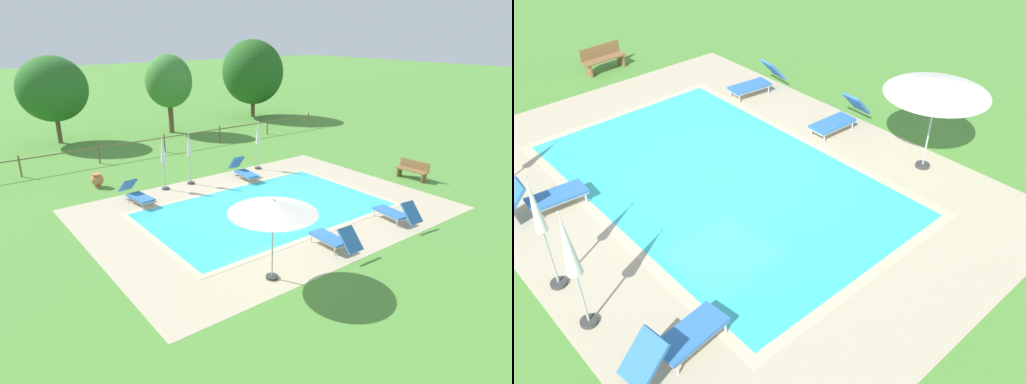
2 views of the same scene
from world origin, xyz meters
TOP-DOWN VIEW (x-y plane):
  - ground_plane at (0.00, 0.00)m, footprint 160.00×160.00m
  - pool_deck_paving at (0.00, 0.00)m, footprint 13.48×9.95m
  - swimming_pool_water at (0.00, 0.00)m, footprint 9.11×5.58m
  - pool_coping_rim at (0.00, 0.00)m, footprint 9.59×6.06m
  - sun_lounger_north_near_steps at (1.58, 3.66)m, footprint 0.73×1.92m
  - sun_lounger_north_mid at (-0.36, -4.02)m, footprint 0.68×1.93m
  - sun_lounger_north_far at (-3.73, 3.74)m, footprint 0.84×2.01m
  - sun_lounger_north_end at (3.02, -3.91)m, footprint 0.80×1.94m
  - patio_umbrella_open_foreground at (-3.07, -4.17)m, footprint 2.48×2.48m
  - patio_umbrella_closed_row_west at (-0.80, 4.50)m, footprint 0.32×0.32m
  - patio_umbrella_closed_row_mid_west at (3.09, 4.48)m, footprint 0.32×0.32m
  - patio_umbrella_closed_row_centre at (-2.06, 4.52)m, footprint 0.32×0.32m
  - wooden_bench_lawn_side at (7.94, -1.24)m, footprint 0.55×1.53m
  - terracotta_urn_near_fence at (-4.35, 6.65)m, footprint 0.54×0.54m
  - perimeter_fence at (0.81, 10.35)m, footprint 22.84×0.08m
  - tree_far_west at (11.49, 16.07)m, footprint 4.80×4.80m
  - tree_west_mid at (-3.39, 16.28)m, footprint 4.12×4.12m
  - tree_east_mid at (3.56, 14.82)m, footprint 3.11×3.11m

SIDE VIEW (x-z plane):
  - ground_plane at x=0.00m, z-range 0.00..0.00m
  - pool_deck_paving at x=0.00m, z-range 0.00..0.01m
  - swimming_pool_water at x=0.00m, z-range 0.00..0.01m
  - pool_coping_rim at x=0.00m, z-range 0.01..0.01m
  - terracotta_urn_near_fence at x=-4.35m, z-range 0.03..0.66m
  - sun_lounger_north_far at x=-3.73m, z-range -0.07..0.83m
  - sun_lounger_north_mid at x=-0.36m, z-range -0.09..0.86m
  - sun_lounger_north_end at x=3.02m, z-range -0.09..0.87m
  - sun_lounger_north_near_steps at x=1.58m, z-range -0.09..0.87m
  - wooden_bench_lawn_side at x=7.94m, z-range 0.03..0.90m
  - perimeter_fence at x=0.81m, z-range 0.18..1.23m
  - patio_umbrella_closed_row_mid_west at x=3.09m, z-range 0.38..2.84m
  - patio_umbrella_closed_row_west at x=-0.80m, z-range 0.36..2.87m
  - patio_umbrella_closed_row_centre at x=-2.06m, z-range 0.42..2.94m
  - patio_umbrella_open_foreground at x=-3.07m, z-range 0.98..3.43m
  - tree_west_mid at x=-3.39m, z-range 0.68..5.95m
  - tree_east_mid at x=3.56m, z-range 0.84..6.03m
  - tree_far_west at x=11.49m, z-range 0.52..6.50m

